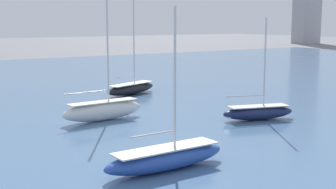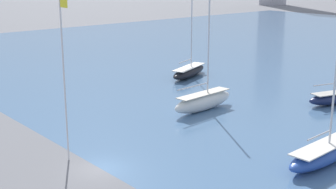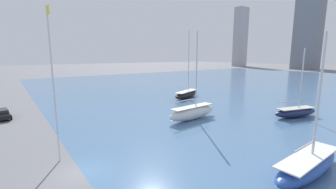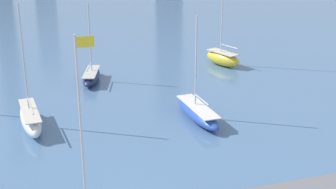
{
  "view_description": "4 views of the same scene",
  "coord_description": "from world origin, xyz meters",
  "views": [
    {
      "loc": [
        37.76,
        -2.27,
        10.35
      ],
      "look_at": [
        4.39,
        19.2,
        4.06
      ],
      "focal_mm": 50.0,
      "sensor_mm": 36.0,
      "label": 1
    },
    {
      "loc": [
        30.1,
        -18.75,
        15.46
      ],
      "look_at": [
        -3.65,
        10.34,
        3.72
      ],
      "focal_mm": 50.0,
      "sensor_mm": 36.0,
      "label": 2
    },
    {
      "loc": [
        18.12,
        -4.32,
        9.55
      ],
      "look_at": [
        -7.37,
        14.19,
        4.06
      ],
      "focal_mm": 24.0,
      "sensor_mm": 36.0,
      "label": 3
    },
    {
      "loc": [
        -6.53,
        -29.39,
        19.55
      ],
      "look_at": [
        7.8,
        14.98,
        3.21
      ],
      "focal_mm": 50.0,
      "sensor_mm": 36.0,
      "label": 4
    }
  ],
  "objects": [
    {
      "name": "sailboat_black",
      "position": [
        -20.2,
        28.82,
        0.9
      ],
      "size": [
        5.59,
        9.73,
        14.96
      ],
      "rotation": [
        0.0,
        0.0,
        0.37
      ],
      "color": "black",
      "rests_on": "harbor_water"
    },
    {
      "name": "sailboat_navy",
      "position": [
        2.26,
        31.89,
        0.84
      ],
      "size": [
        4.26,
        8.19,
        10.66
      ],
      "rotation": [
        0.0,
        0.0,
        -0.29
      ],
      "color": "#19234C",
      "rests_on": "harbor_water"
    },
    {
      "name": "sailboat_white",
      "position": [
        -6.32,
        18.01,
        1.11
      ],
      "size": [
        2.57,
        9.35,
        13.0
      ],
      "rotation": [
        0.0,
        0.0,
        0.07
      ],
      "color": "white",
      "rests_on": "harbor_water"
    },
    {
      "name": "sailboat_blue",
      "position": [
        11.12,
        14.73,
        0.88
      ],
      "size": [
        2.65,
        9.8,
        11.33
      ],
      "rotation": [
        0.0,
        0.0,
        0.03
      ],
      "color": "#284CA8",
      "rests_on": "harbor_water"
    }
  ]
}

